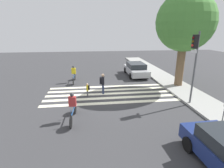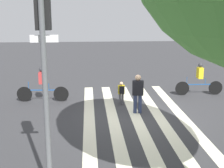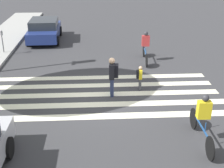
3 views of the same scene
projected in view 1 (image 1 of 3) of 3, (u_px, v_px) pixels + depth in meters
name	position (u px, v px, depth m)	size (l,w,h in m)	color
ground_plane	(109.00, 94.00, 14.08)	(60.00, 60.00, 0.00)	#38383A
sidewalk_curb	(182.00, 90.00, 14.82)	(36.00, 2.50, 0.14)	#9E9E99
crosswalk_stripes	(109.00, 94.00, 14.08)	(4.19, 10.00, 0.01)	#F2EDCC
traffic_light	(195.00, 55.00, 11.05)	(0.60, 0.50, 4.85)	#515456
street_tree	(185.00, 23.00, 14.34)	(4.80, 4.80, 7.94)	brown
pedestrian_adult_blue_shirt	(103.00, 82.00, 13.86)	(0.47, 0.40, 1.64)	navy
pedestrian_adult_tall_backpack	(88.00, 89.00, 13.30)	(0.30, 0.25, 1.06)	#4C4C51
cyclist_mid_street	(74.00, 74.00, 16.94)	(2.42, 0.40, 1.64)	black
cyclist_near_curb	(73.00, 106.00, 9.70)	(2.42, 0.41, 1.65)	black
car_parked_far_curb	(136.00, 69.00, 19.59)	(4.63, 2.05, 1.42)	#B7B7BC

